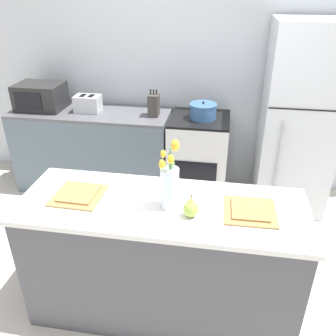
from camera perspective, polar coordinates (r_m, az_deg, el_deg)
The scene contains 14 objects.
ground_plane at distance 2.82m, azimuth -0.90°, elevation -21.27°, with size 10.00×10.00×0.00m, color beige.
back_wall at distance 3.90m, azimuth 4.43°, elevation 16.38°, with size 5.20×0.08×2.70m.
kitchen_island at distance 2.49m, azimuth -0.98°, elevation -14.44°, with size 1.80×0.66×0.91m.
back_counter at distance 4.05m, azimuth -11.74°, elevation 2.86°, with size 1.68×0.60×0.90m.
stove_range at distance 3.80m, azimuth 4.85°, elevation 1.68°, with size 0.60×0.61×0.90m.
refrigerator at distance 3.68m, azimuth 20.15°, elevation 7.08°, with size 0.68×0.67×1.84m.
flower_vase at distance 2.10m, azimuth 0.30°, elevation -2.56°, with size 0.12×0.13×0.44m.
pear_figurine at distance 2.07m, azimuth 3.67°, elevation -6.40°, with size 0.09×0.09×0.15m.
plate_setting_left at distance 2.35m, azimuth -14.14°, elevation -4.20°, with size 0.31×0.31×0.02m.
plate_setting_right at distance 2.18m, azimuth 13.02°, elevation -6.72°, with size 0.31×0.31×0.02m.
toaster at distance 3.85m, azimuth -12.74°, elevation 10.04°, with size 0.28×0.18×0.17m.
cooking_pot at distance 3.58m, azimuth 5.64°, elevation 9.07°, with size 0.27×0.27×0.18m.
microwave at distance 4.07m, azimuth -19.77°, elevation 10.76°, with size 0.48×0.37×0.27m.
knife_block at distance 3.64m, azimuth -2.30°, elevation 10.07°, with size 0.10×0.14×0.27m.
Camera 1 is at (0.34, -1.80, 2.14)m, focal length 38.00 mm.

